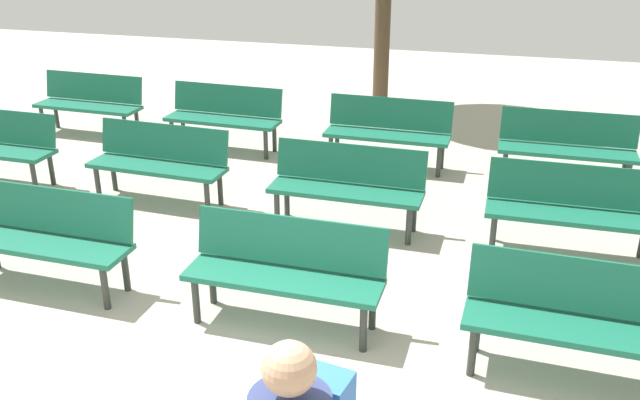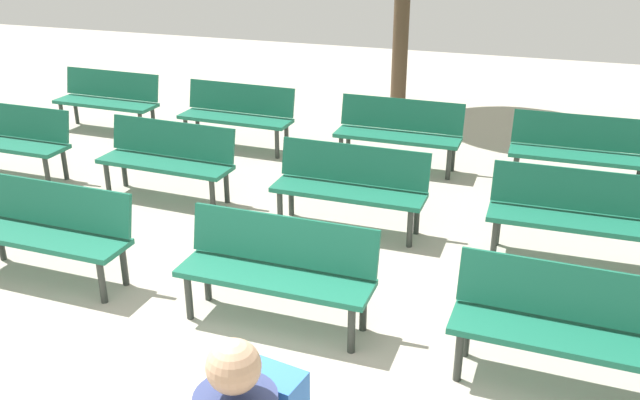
{
  "view_description": "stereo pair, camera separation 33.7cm",
  "coord_description": "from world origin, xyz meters",
  "px_view_note": "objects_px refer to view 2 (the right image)",
  "views": [
    {
      "loc": [
        1.62,
        -3.05,
        3.19
      ],
      "look_at": [
        0.0,
        2.87,
        0.55
      ],
      "focal_mm": 38.98,
      "sensor_mm": 36.0,
      "label": 1
    },
    {
      "loc": [
        1.94,
        -2.95,
        3.19
      ],
      "look_at": [
        0.0,
        2.87,
        0.55
      ],
      "focal_mm": 38.98,
      "sensor_mm": 36.0,
      "label": 2
    }
  ],
  "objects_px": {
    "bench_r0_c2": "(278,265)",
    "bench_r1_c1": "(168,156)",
    "bench_r1_c2": "(350,183)",
    "bench_r2_c2": "(399,130)",
    "bench_r2_c1": "(237,112)",
    "bench_r0_c3": "(569,323)",
    "bench_r1_c3": "(576,211)",
    "bench_r0_c1": "(49,227)",
    "bench_r2_c3": "(580,148)",
    "bench_r2_c0": "(108,97)",
    "bench_r1_c0": "(10,137)"
  },
  "relations": [
    {
      "from": "bench_r0_c2",
      "to": "bench_r2_c3",
      "type": "bearing_deg",
      "value": 59.69
    },
    {
      "from": "bench_r0_c2",
      "to": "bench_r1_c2",
      "type": "distance_m",
      "value": 1.89
    },
    {
      "from": "bench_r1_c2",
      "to": "bench_r1_c3",
      "type": "bearing_deg",
      "value": 0.92
    },
    {
      "from": "bench_r2_c1",
      "to": "bench_r1_c3",
      "type": "bearing_deg",
      "value": -22.37
    },
    {
      "from": "bench_r1_c3",
      "to": "bench_r2_c1",
      "type": "height_order",
      "value": "same"
    },
    {
      "from": "bench_r1_c1",
      "to": "bench_r2_c1",
      "type": "height_order",
      "value": "same"
    },
    {
      "from": "bench_r2_c2",
      "to": "bench_r1_c0",
      "type": "bearing_deg",
      "value": -157.35
    },
    {
      "from": "bench_r1_c2",
      "to": "bench_r2_c2",
      "type": "relative_size",
      "value": 1.0
    },
    {
      "from": "bench_r0_c1",
      "to": "bench_r1_c2",
      "type": "relative_size",
      "value": 1.0
    },
    {
      "from": "bench_r2_c3",
      "to": "bench_r1_c2",
      "type": "bearing_deg",
      "value": -139.6
    },
    {
      "from": "bench_r2_c0",
      "to": "bench_r2_c3",
      "type": "distance_m",
      "value": 6.67
    },
    {
      "from": "bench_r1_c0",
      "to": "bench_r1_c2",
      "type": "height_order",
      "value": "same"
    },
    {
      "from": "bench_r2_c0",
      "to": "bench_r2_c2",
      "type": "distance_m",
      "value": 4.48
    },
    {
      "from": "bench_r1_c1",
      "to": "bench_r2_c0",
      "type": "bearing_deg",
      "value": 140.05
    },
    {
      "from": "bench_r2_c1",
      "to": "bench_r2_c0",
      "type": "bearing_deg",
      "value": 179.18
    },
    {
      "from": "bench_r1_c1",
      "to": "bench_r1_c3",
      "type": "relative_size",
      "value": 1.01
    },
    {
      "from": "bench_r2_c3",
      "to": "bench_r0_c3",
      "type": "bearing_deg",
      "value": -91.37
    },
    {
      "from": "bench_r1_c2",
      "to": "bench_r1_c3",
      "type": "xyz_separation_m",
      "value": [
        2.22,
        -0.01,
        0.0
      ]
    },
    {
      "from": "bench_r2_c2",
      "to": "bench_r0_c1",
      "type": "bearing_deg",
      "value": -120.88
    },
    {
      "from": "bench_r2_c1",
      "to": "bench_r0_c2",
      "type": "bearing_deg",
      "value": -58.82
    },
    {
      "from": "bench_r0_c2",
      "to": "bench_r1_c1",
      "type": "bearing_deg",
      "value": 137.98
    },
    {
      "from": "bench_r0_c1",
      "to": "bench_r0_c2",
      "type": "bearing_deg",
      "value": 1.1
    },
    {
      "from": "bench_r0_c2",
      "to": "bench_r2_c0",
      "type": "bearing_deg",
      "value": 138.08
    },
    {
      "from": "bench_r1_c2",
      "to": "bench_r2_c1",
      "type": "xyz_separation_m",
      "value": [
        -2.22,
        2.04,
        0.0
      ]
    },
    {
      "from": "bench_r0_c1",
      "to": "bench_r2_c0",
      "type": "relative_size",
      "value": 1.0
    },
    {
      "from": "bench_r2_c1",
      "to": "bench_r2_c2",
      "type": "xyz_separation_m",
      "value": [
        2.3,
        -0.08,
        0.0
      ]
    },
    {
      "from": "bench_r2_c0",
      "to": "bench_r2_c1",
      "type": "height_order",
      "value": "same"
    },
    {
      "from": "bench_r0_c1",
      "to": "bench_r1_c1",
      "type": "bearing_deg",
      "value": 90.05
    },
    {
      "from": "bench_r0_c2",
      "to": "bench_r1_c1",
      "type": "relative_size",
      "value": 0.99
    },
    {
      "from": "bench_r2_c0",
      "to": "bench_r1_c1",
      "type": "bearing_deg",
      "value": -40.84
    },
    {
      "from": "bench_r0_c1",
      "to": "bench_r1_c1",
      "type": "xyz_separation_m",
      "value": [
        0.06,
        2.01,
        0.0
      ]
    },
    {
      "from": "bench_r1_c1",
      "to": "bench_r2_c1",
      "type": "xyz_separation_m",
      "value": [
        0.0,
        1.9,
        0.0
      ]
    },
    {
      "from": "bench_r1_c2",
      "to": "bench_r2_c2",
      "type": "xyz_separation_m",
      "value": [
        0.08,
        1.96,
        0.0
      ]
    },
    {
      "from": "bench_r1_c2",
      "to": "bench_r1_c0",
      "type": "bearing_deg",
      "value": 179.24
    },
    {
      "from": "bench_r0_c3",
      "to": "bench_r1_c3",
      "type": "bearing_deg",
      "value": 90.9
    },
    {
      "from": "bench_r1_c3",
      "to": "bench_r2_c2",
      "type": "distance_m",
      "value": 2.91
    },
    {
      "from": "bench_r0_c1",
      "to": "bench_r1_c1",
      "type": "relative_size",
      "value": 0.99
    },
    {
      "from": "bench_r0_c1",
      "to": "bench_r2_c0",
      "type": "bearing_deg",
      "value": 119.38
    },
    {
      "from": "bench_r0_c3",
      "to": "bench_r2_c2",
      "type": "xyz_separation_m",
      "value": [
        -2.09,
        3.98,
        0.0
      ]
    },
    {
      "from": "bench_r1_c2",
      "to": "bench_r2_c2",
      "type": "bearing_deg",
      "value": 88.83
    },
    {
      "from": "bench_r2_c2",
      "to": "bench_r2_c3",
      "type": "bearing_deg",
      "value": -0.16
    },
    {
      "from": "bench_r1_c3",
      "to": "bench_r1_c2",
      "type": "bearing_deg",
      "value": 179.99
    },
    {
      "from": "bench_r0_c3",
      "to": "bench_r1_c1",
      "type": "distance_m",
      "value": 4.89
    },
    {
      "from": "bench_r1_c1",
      "to": "bench_r1_c2",
      "type": "xyz_separation_m",
      "value": [
        2.23,
        -0.14,
        0.0
      ]
    },
    {
      "from": "bench_r1_c1",
      "to": "bench_r0_c3",
      "type": "bearing_deg",
      "value": -23.15
    },
    {
      "from": "bench_r0_c2",
      "to": "bench_r2_c2",
      "type": "xyz_separation_m",
      "value": [
        0.14,
        3.85,
        0.0
      ]
    },
    {
      "from": "bench_r1_c1",
      "to": "bench_r2_c0",
      "type": "xyz_separation_m",
      "value": [
        -2.17,
        2.02,
        0.0
      ]
    },
    {
      "from": "bench_r1_c3",
      "to": "bench_r2_c0",
      "type": "distance_m",
      "value": 6.96
    },
    {
      "from": "bench_r2_c3",
      "to": "bench_r1_c3",
      "type": "bearing_deg",
      "value": -91.43
    },
    {
      "from": "bench_r2_c2",
      "to": "bench_r0_c2",
      "type": "bearing_deg",
      "value": -91.26
    }
  ]
}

